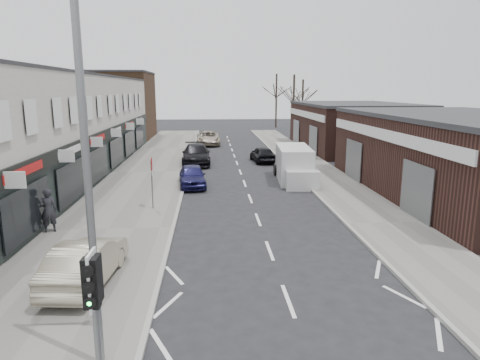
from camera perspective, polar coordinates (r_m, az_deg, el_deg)
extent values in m
plane|color=black|center=(11.43, 8.36, -20.30)|extent=(160.00, 160.00, 0.00)
cube|color=slate|center=(32.31, -11.99, 1.00)|extent=(5.50, 64.00, 0.12)
cube|color=slate|center=(32.97, 10.06, 1.29)|extent=(3.50, 64.00, 0.12)
cube|color=beige|center=(31.14, -25.38, 6.19)|extent=(8.00, 41.00, 7.10)
cube|color=#48301F|center=(55.61, -15.93, 9.41)|extent=(8.00, 10.00, 8.00)
cube|color=#351D18|center=(27.92, 27.89, 2.72)|extent=(10.00, 18.00, 4.50)
cube|color=#351D18|center=(46.00, 14.78, 6.84)|extent=(10.00, 16.00, 4.50)
cylinder|color=slate|center=(8.93, -18.56, -18.69)|extent=(0.12, 0.12, 3.00)
cube|color=silver|center=(8.45, -19.04, -12.53)|extent=(0.05, 0.55, 1.10)
cube|color=black|center=(8.34, -19.25, -12.87)|extent=(0.28, 0.22, 0.95)
sphere|color=#0CE533|center=(8.37, -19.33, -15.07)|extent=(0.18, 0.18, 0.18)
cube|color=black|center=(8.56, -18.83, -12.20)|extent=(0.26, 0.20, 0.90)
cylinder|color=slate|center=(9.18, -19.57, -1.06)|extent=(0.16, 0.16, 8.00)
cylinder|color=slate|center=(22.13, -11.65, -0.54)|extent=(0.07, 0.07, 2.50)
cube|color=white|center=(22.00, -11.58, 0.98)|extent=(0.04, 0.45, 0.25)
cube|color=silver|center=(29.22, 7.15, 2.19)|extent=(2.46, 5.17, 2.29)
cube|color=silver|center=(26.49, 8.33, -0.08)|extent=(2.09, 1.03, 1.20)
cylinder|color=black|center=(27.50, 5.90, -0.02)|extent=(0.24, 0.76, 0.76)
cylinder|color=black|center=(27.88, 9.68, 0.03)|extent=(0.24, 0.76, 0.76)
cylinder|color=black|center=(30.90, 4.79, 1.33)|extent=(0.24, 0.76, 0.76)
cylinder|color=black|center=(31.24, 8.18, 1.37)|extent=(0.24, 0.76, 0.76)
imported|color=#A49A83|center=(14.41, -19.84, -10.19)|extent=(1.85, 4.35, 1.39)
imported|color=black|center=(19.86, -24.20, -3.70)|extent=(0.80, 0.65, 1.90)
imported|color=#171646|center=(27.36, -6.40, 0.56)|extent=(1.96, 4.17, 1.38)
imported|color=black|center=(35.57, -5.87, 3.42)|extent=(2.42, 5.62, 1.61)
imported|color=#B1A38E|center=(47.88, -4.26, 5.58)|extent=(2.64, 5.48, 1.51)
imported|color=silver|center=(30.23, 6.97, 1.86)|extent=(1.96, 4.96, 1.61)
imported|color=black|center=(36.49, 3.00, 3.47)|extent=(2.00, 4.11, 1.35)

